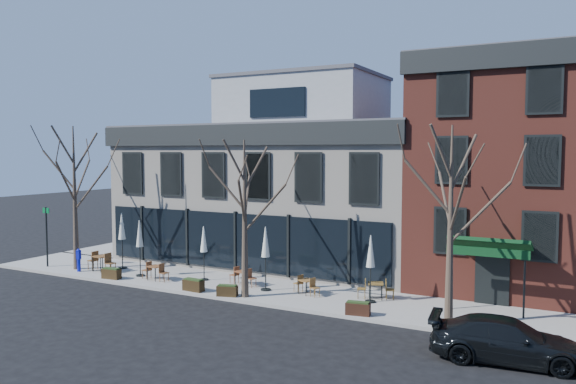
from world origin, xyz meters
The scene contains 25 objects.
ground centered at (0.00, 0.00, 0.00)m, with size 120.00×120.00×0.00m, color black.
sidewalk_front centered at (3.25, -2.15, 0.07)m, with size 33.50×4.70×0.15m, color gray.
sidewalk_side centered at (-11.25, 6.00, 0.07)m, with size 4.50×12.00×0.15m, color gray.
corner_building centered at (0.07, 5.07, 4.72)m, with size 18.39×10.39×11.10m.
red_brick_building centered at (13.00, 4.98, 5.64)m, with size 8.20×11.78×11.18m.
tree_corner centered at (-8.49, -3.20, 4.25)m, with size 3.93×3.98×7.92m.
tree_mid centered at (3.01, -3.90, 3.79)m, with size 3.50×3.55×7.04m.
tree_right centered at (12.01, -3.90, 4.02)m, with size 3.72×3.77×7.48m.
sign_pole centered at (-10.50, -3.50, 2.07)m, with size 0.50×0.10×3.40m.
parked_sedan centered at (14.34, -6.34, 0.69)m, with size 1.94×4.78×1.39m, color black.
call_box centered at (-7.86, -3.61, 0.82)m, with size 0.25×0.25×1.27m.
cafe_set_0 centered at (-6.85, -2.95, 0.68)m, with size 1.99×0.85×1.03m.
cafe_set_2 centered at (-2.81, -3.23, 0.60)m, with size 1.70×0.73×0.88m.
cafe_set_3 centered at (1.73, -2.08, 0.59)m, with size 1.66×0.78×0.85m.
cafe_set_4 centered at (5.24, -2.20, 0.57)m, with size 1.57×0.94×0.81m.
cafe_set_5 centered at (8.32, -1.52, 0.60)m, with size 1.70×0.98×0.88m.
umbrella_0 centered at (-6.34, -1.89, 2.35)m, with size 0.50×0.50×3.11m.
umbrella_1 centered at (-4.11, -2.90, 2.23)m, with size 0.47×0.47×2.95m.
umbrella_2 centered at (-0.58, -2.11, 2.10)m, with size 0.44×0.44×2.76m.
umbrella_3 centered at (3.24, -2.46, 2.28)m, with size 0.48×0.48×3.01m.
umbrella_4 centered at (8.30, -2.16, 2.21)m, with size 0.47×0.47×2.92m.
planter_0 centered at (-4.99, -4.07, 0.43)m, with size 1.03×0.48×0.56m.
planter_1 centered at (0.31, -4.15, 0.44)m, with size 1.04×0.45×0.58m.
planter_2 centered at (2.25, -4.20, 0.41)m, with size 0.99×0.61×0.52m.
planter_3 centered at (8.51, -4.20, 0.42)m, with size 1.02×0.54×0.54m.
Camera 1 is at (16.32, -24.95, 6.65)m, focal length 35.00 mm.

